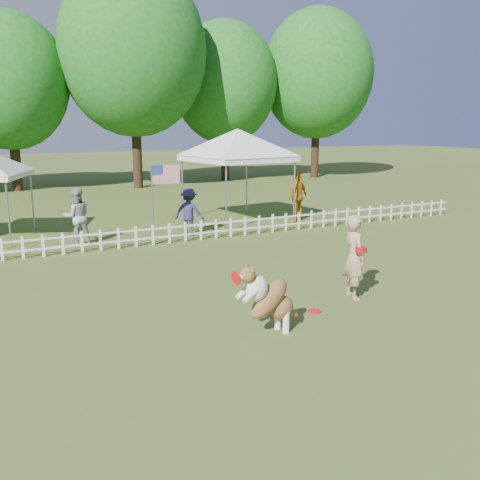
{
  "coord_description": "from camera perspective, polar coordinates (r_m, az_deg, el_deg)",
  "views": [
    {
      "loc": [
        -5.39,
        -7.53,
        3.44
      ],
      "look_at": [
        -0.5,
        2.0,
        1.1
      ],
      "focal_mm": 40.0,
      "sensor_mm": 36.0,
      "label": 1
    }
  ],
  "objects": [
    {
      "name": "ground",
      "position": [
        9.87,
        7.97,
        -8.19
      ],
      "size": [
        120.0,
        120.0,
        0.0
      ],
      "primitive_type": "plane",
      "color": "#3C561B",
      "rests_on": "ground"
    },
    {
      "name": "picket_fence",
      "position": [
        15.81,
        -6.7,
        0.78
      ],
      "size": [
        22.0,
        0.08,
        0.6
      ],
      "primitive_type": null,
      "color": "white",
      "rests_on": "ground"
    },
    {
      "name": "handler",
      "position": [
        10.85,
        12.11,
        -1.78
      ],
      "size": [
        0.52,
        0.69,
        1.7
      ],
      "primitive_type": "imported",
      "rotation": [
        0.0,
        0.0,
        1.38
      ],
      "color": "tan",
      "rests_on": "ground"
    },
    {
      "name": "dog",
      "position": [
        8.84,
        3.22,
        -6.26
      ],
      "size": [
        1.25,
        0.57,
        1.25
      ],
      "primitive_type": null,
      "rotation": [
        0.0,
        0.0,
        0.14
      ],
      "color": "brown",
      "rests_on": "ground"
    },
    {
      "name": "frisbee_on_turf",
      "position": [
        10.15,
        7.98,
        -7.53
      ],
      "size": [
        0.27,
        0.27,
        0.02
      ],
      "primitive_type": "cylinder",
      "rotation": [
        0.0,
        0.0,
        0.09
      ],
      "color": "red",
      "rests_on": "ground"
    },
    {
      "name": "canopy_tent_right",
      "position": [
        18.94,
        -0.28,
        6.74
      ],
      "size": [
        3.49,
        3.49,
        3.2
      ],
      "primitive_type": null,
      "rotation": [
        0.0,
        0.0,
        0.14
      ],
      "color": "white",
      "rests_on": "ground"
    },
    {
      "name": "flag_pole",
      "position": [
        15.52,
        -9.31,
        3.74
      ],
      "size": [
        0.9,
        0.13,
        2.34
      ],
      "primitive_type": null,
      "rotation": [
        0.0,
        0.0,
        -0.04
      ],
      "color": "gray",
      "rests_on": "ground"
    },
    {
      "name": "spectator_a",
      "position": [
        16.11,
        -17.0,
        2.43
      ],
      "size": [
        0.81,
        0.64,
        1.64
      ],
      "primitive_type": "imported",
      "rotation": [
        0.0,
        0.0,
        3.12
      ],
      "color": "#9B9BA0",
      "rests_on": "ground"
    },
    {
      "name": "spectator_b",
      "position": [
        16.75,
        -5.46,
        3.0
      ],
      "size": [
        1.09,
        1.04,
        1.49
      ],
      "primitive_type": "imported",
      "rotation": [
        0.0,
        0.0,
        2.44
      ],
      "color": "navy",
      "rests_on": "ground"
    },
    {
      "name": "spectator_c",
      "position": [
        19.31,
        6.15,
        4.68
      ],
      "size": [
        1.14,
        0.81,
        1.79
      ],
      "primitive_type": "imported",
      "rotation": [
        0.0,
        0.0,
        3.54
      ],
      "color": "orange",
      "rests_on": "ground"
    },
    {
      "name": "tree_center_left",
      "position": [
        30.16,
        -23.35,
        14.12
      ],
      "size": [
        6.0,
        6.0,
        9.8
      ],
      "primitive_type": null,
      "color": "#1C5919",
      "rests_on": "ground"
    },
    {
      "name": "tree_center_right",
      "position": [
        29.87,
        -11.28,
        17.58
      ],
      "size": [
        7.6,
        7.6,
        12.6
      ],
      "primitive_type": null,
      "color": "#1C5919",
      "rests_on": "ground"
    },
    {
      "name": "tree_right",
      "position": [
        33.34,
        -1.63,
        15.33
      ],
      "size": [
        6.2,
        6.2,
        10.4
      ],
      "primitive_type": null,
      "color": "#1C5919",
      "rests_on": "ground"
    },
    {
      "name": "tree_far_right",
      "position": [
        35.54,
        8.2,
        15.84
      ],
      "size": [
        7.0,
        7.0,
        11.4
      ],
      "primitive_type": null,
      "color": "#1C5919",
      "rests_on": "ground"
    }
  ]
}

